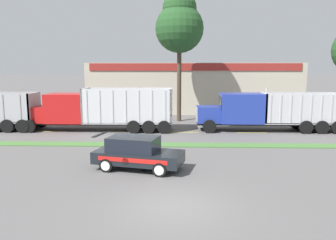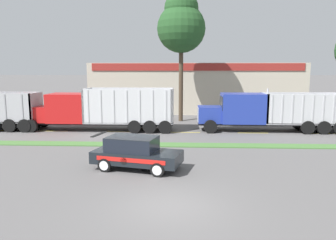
{
  "view_description": "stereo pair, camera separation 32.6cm",
  "coord_description": "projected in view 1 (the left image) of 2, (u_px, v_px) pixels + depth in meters",
  "views": [
    {
      "loc": [
        0.2,
        -11.48,
        4.98
      ],
      "look_at": [
        -0.51,
        9.46,
        1.76
      ],
      "focal_mm": 35.0,
      "sensor_mm": 36.0,
      "label": 1
    },
    {
      "loc": [
        0.52,
        -11.47,
        4.98
      ],
      "look_at": [
        -0.51,
        9.46,
        1.76
      ],
      "focal_mm": 35.0,
      "sensor_mm": 36.0,
      "label": 2
    }
  ],
  "objects": [
    {
      "name": "centre_line_2",
      "position": [
        52.0,
        131.0,
        26.69
      ],
      "size": [
        2.4,
        0.14,
        0.01
      ],
      "primitive_type": "cube",
      "color": "yellow",
      "rests_on": "ground_plane"
    },
    {
      "name": "centre_line_5",
      "position": [
        252.0,
        133.0,
        26.15
      ],
      "size": [
        2.4,
        0.14,
        0.01
      ],
      "primitive_type": "cube",
      "color": "yellow",
      "rests_on": "ground_plane"
    },
    {
      "name": "dump_truck_trail",
      "position": [
        84.0,
        111.0,
        27.02
      ],
      "size": [
        12.63,
        2.75,
        3.48
      ],
      "color": "black",
      "rests_on": "ground_plane"
    },
    {
      "name": "centre_line_3",
      "position": [
        118.0,
        132.0,
        26.51
      ],
      "size": [
        2.4,
        0.14,
        0.01
      ],
      "primitive_type": "cube",
      "color": "yellow",
      "rests_on": "ground_plane"
    },
    {
      "name": "store_building_backdrop",
      "position": [
        192.0,
        86.0,
        41.86
      ],
      "size": [
        24.3,
        12.1,
        5.73
      ],
      "color": "#BCB29E",
      "rests_on": "ground_plane"
    },
    {
      "name": "tree_behind_left",
      "position": [
        179.0,
        24.0,
        30.79
      ],
      "size": [
        4.58,
        4.58,
        12.28
      ],
      "color": "#473828",
      "rests_on": "ground_plane"
    },
    {
      "name": "centre_line_4",
      "position": [
        184.0,
        132.0,
        26.33
      ],
      "size": [
        2.4,
        0.14,
        0.01
      ],
      "primitive_type": "cube",
      "color": "yellow",
      "rests_on": "ground_plane"
    },
    {
      "name": "dump_truck_mid",
      "position": [
        255.0,
        112.0,
        26.77
      ],
      "size": [
        11.61,
        2.6,
        3.54
      ],
      "color": "black",
      "rests_on": "ground_plane"
    },
    {
      "name": "ground_plane",
      "position": [
        173.0,
        206.0,
        12.1
      ],
      "size": [
        600.0,
        600.0,
        0.0
      ],
      "primitive_type": "plane",
      "color": "#5B5959"
    },
    {
      "name": "centre_line_6",
      "position": [
        320.0,
        133.0,
        25.97
      ],
      "size": [
        2.4,
        0.14,
        0.01
      ],
      "primitive_type": "cube",
      "color": "yellow",
      "rests_on": "ground_plane"
    },
    {
      "name": "rally_car",
      "position": [
        137.0,
        153.0,
        16.49
      ],
      "size": [
        4.73,
        2.82,
        1.69
      ],
      "color": "black",
      "rests_on": "ground_plane"
    },
    {
      "name": "grass_verge",
      "position": [
        176.0,
        145.0,
        21.8
      ],
      "size": [
        120.0,
        1.21,
        0.06
      ],
      "primitive_type": "cube",
      "color": "#477538",
      "rests_on": "ground_plane"
    }
  ]
}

